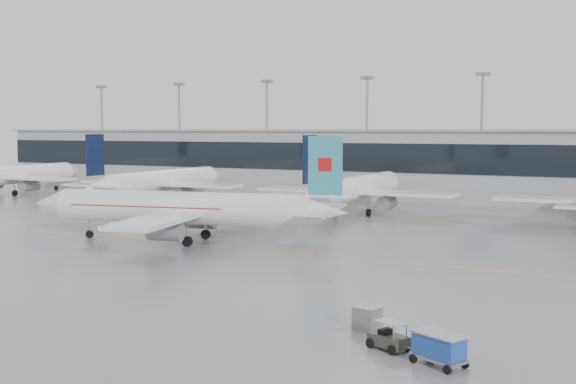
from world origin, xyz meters
The scene contains 15 objects.
ground centered at (0.00, 0.00, 0.00)m, with size 320.00×320.00×0.00m, color gray.
taxi_line_main centered at (0.00, 0.00, 0.01)m, with size 120.00×0.25×0.01m, color gold.
taxi_line_north centered at (0.00, 30.00, 0.01)m, with size 120.00×0.25×0.01m, color gold.
taxi_line_cross centered at (-30.00, 15.00, 0.01)m, with size 0.25×60.00×0.01m, color gold.
terminal centered at (0.00, 62.00, 6.00)m, with size 180.00×15.00×12.00m, color #9C9CA0.
terminal_glass centered at (0.00, 54.45, 7.50)m, with size 180.00×0.20×5.00m, color black.
terminal_roof centered at (0.00, 62.00, 12.20)m, with size 182.00×16.00×0.40m, color gray.
light_masts centered at (0.00, 68.00, 13.34)m, with size 156.40×1.00×22.60m.
air_canada_jet centered at (-7.06, 1.07, 3.74)m, with size 37.03×30.13×11.75m.
parked_jet_a centered at (-70.00, 33.69, 3.71)m, with size 29.64×36.96×11.72m.
parked_jet_b centered at (-35.00, 33.69, 3.71)m, with size 29.64×36.96×11.72m.
parked_jet_c centered at (0.00, 33.69, 3.71)m, with size 29.64×36.96×11.72m.
baggage_tug centered at (25.48, -26.01, 0.58)m, with size 3.41×2.24×1.66m.
baggage_cart centered at (28.76, -27.51, 1.03)m, with size 3.24×2.61×1.76m.
gse_unit centered at (22.99, -22.74, 0.73)m, with size 1.46×1.36×1.46m, color slate.
Camera 1 is at (38.31, -64.28, 12.47)m, focal length 45.00 mm.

